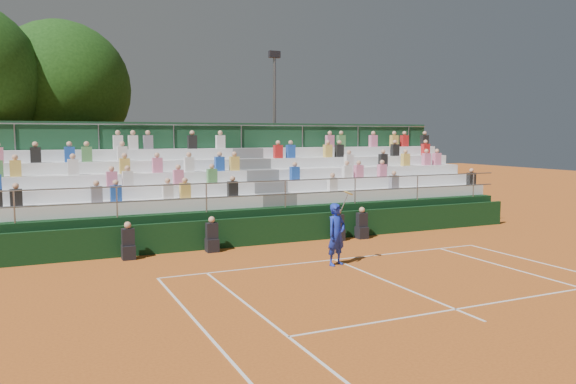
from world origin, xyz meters
name	(u,v)px	position (x,y,z in m)	size (l,w,h in m)	color
ground	(335,260)	(0.00, 0.00, 0.00)	(90.00, 90.00, 0.00)	#C15E20
courtside_wall	(291,228)	(0.00, 3.20, 0.50)	(20.00, 0.15, 1.00)	black
line_officials	(267,233)	(-1.14, 2.75, 0.48)	(8.93, 0.40, 1.19)	black
grandstand	(258,203)	(-0.01, 6.44, 1.07)	(20.00, 5.20, 4.40)	black
tennis_player	(336,234)	(-0.30, -0.63, 0.93)	(0.92, 0.64, 2.22)	#182DB6
tree_east	(61,90)	(-7.10, 12.87, 5.92)	(6.21, 6.21, 9.04)	#342013
floodlight_mast	(275,117)	(3.32, 12.47, 4.79)	(0.60, 0.25, 8.24)	gray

